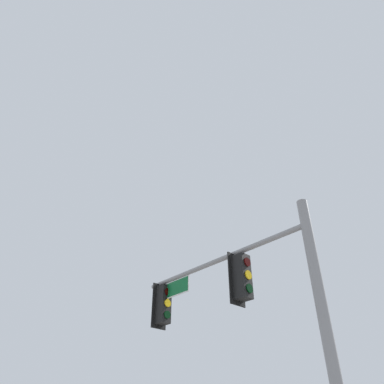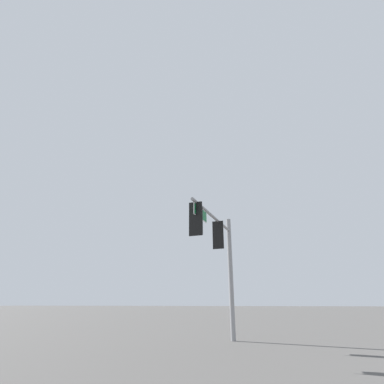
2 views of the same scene
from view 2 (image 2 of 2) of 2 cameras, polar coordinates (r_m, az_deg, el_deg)
The scene contains 1 object.
signal_pole_near at distance 14.07m, azimuth 5.25°, elevation -10.74°, with size 5.59×0.96×5.92m.
Camera 2 is at (8.37, -6.85, 1.67)m, focal length 28.00 mm.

